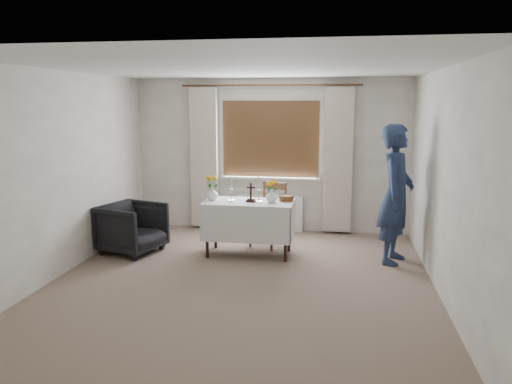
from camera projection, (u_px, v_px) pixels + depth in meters
ground at (242, 281)px, 6.00m from camera, size 5.00×5.00×0.00m
altar_table at (249, 228)px, 6.97m from camera, size 1.24×0.64×0.76m
wooden_chair at (268, 215)px, 7.38m from camera, size 0.58×0.58×0.95m
armchair at (132, 228)px, 7.07m from camera, size 0.97×0.96×0.71m
person at (396, 194)px, 6.56m from camera, size 0.62×0.77×1.84m
radiator at (270, 213)px, 8.29m from camera, size 1.10×0.10×0.60m
wooden_cross at (251, 192)px, 6.85m from camera, size 0.14×0.11×0.27m
candlestick_left at (231, 189)px, 6.92m from camera, size 0.12×0.12×0.34m
candlestick_right at (259, 189)px, 6.83m from camera, size 0.13×0.13×0.35m
flower_vase_left at (212, 194)px, 6.99m from camera, size 0.20×0.20×0.18m
flower_vase_right at (272, 196)px, 6.82m from camera, size 0.18×0.18×0.17m
wicker_basket at (286, 198)px, 6.93m from camera, size 0.23×0.23×0.08m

